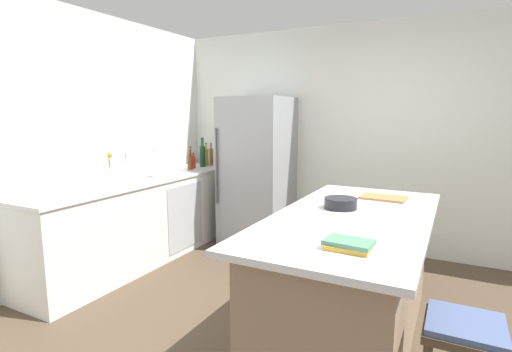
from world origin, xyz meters
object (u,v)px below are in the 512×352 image
(bar_stool, at_px, (464,344))
(olive_oil_bottle, at_px, (206,156))
(mixing_bowl, at_px, (341,203))
(paper_towel_roll, at_px, (154,165))
(refrigerator, at_px, (257,171))
(whiskey_bottle, at_px, (191,159))
(sink_faucet, at_px, (127,165))
(vinegar_bottle, at_px, (211,156))
(cutting_board, at_px, (383,198))
(hot_sauce_bottle, at_px, (194,162))
(flower_vase, at_px, (110,175))
(cookbook_stack, at_px, (349,245))
(kitchen_island, at_px, (350,277))
(wine_bottle, at_px, (203,155))
(syrup_bottle, at_px, (190,162))

(bar_stool, relative_size, olive_oil_bottle, 2.06)
(mixing_bowl, bearing_deg, paper_towel_roll, 167.15)
(refrigerator, xyz_separation_m, olive_oil_bottle, (-0.80, 0.08, 0.14))
(paper_towel_roll, height_order, whiskey_bottle, paper_towel_roll)
(sink_faucet, bearing_deg, vinegar_bottle, 85.60)
(vinegar_bottle, height_order, mixing_bowl, vinegar_bottle)
(cutting_board, bearing_deg, refrigerator, 149.72)
(whiskey_bottle, distance_m, hot_sauce_bottle, 0.14)
(flower_vase, distance_m, cookbook_stack, 2.58)
(kitchen_island, xyz_separation_m, wine_bottle, (-2.34, 1.57, 0.60))
(kitchen_island, height_order, hot_sauce_bottle, hot_sauce_bottle)
(sink_faucet, bearing_deg, flower_vase, -71.56)
(kitchen_island, xyz_separation_m, sink_faucet, (-2.44, 0.36, 0.60))
(paper_towel_roll, bearing_deg, flower_vase, -89.44)
(whiskey_bottle, height_order, mixing_bowl, whiskey_bottle)
(bar_stool, relative_size, paper_towel_roll, 2.02)
(wine_bottle, bearing_deg, sink_faucet, -94.60)
(refrigerator, height_order, vinegar_bottle, refrigerator)
(sink_faucet, xyz_separation_m, vinegar_bottle, (0.11, 1.40, -0.04))
(syrup_bottle, distance_m, cutting_board, 2.51)
(paper_towel_roll, xyz_separation_m, vinegar_bottle, (0.01, 1.10, -0.01))
(refrigerator, height_order, mixing_bowl, refrigerator)
(olive_oil_bottle, relative_size, mixing_bowl, 1.29)
(refrigerator, distance_m, sink_faucet, 1.53)
(whiskey_bottle, distance_m, mixing_bowl, 2.69)
(bar_stool, bearing_deg, kitchen_island, 137.44)
(hot_sauce_bottle, bearing_deg, syrup_bottle, -75.26)
(flower_vase, distance_m, wine_bottle, 1.54)
(refrigerator, distance_m, cookbook_stack, 2.85)
(bar_stool, distance_m, cookbook_stack, 0.69)
(whiskey_bottle, bearing_deg, olive_oil_bottle, 61.47)
(sink_faucet, distance_m, olive_oil_bottle, 1.32)
(olive_oil_bottle, relative_size, hot_sauce_bottle, 1.58)
(refrigerator, relative_size, bar_stool, 2.83)
(bar_stool, relative_size, hot_sauce_bottle, 3.24)
(flower_vase, relative_size, whiskey_bottle, 1.18)
(cookbook_stack, height_order, mixing_bowl, mixing_bowl)
(vinegar_bottle, relative_size, syrup_bottle, 1.25)
(vinegar_bottle, xyz_separation_m, mixing_bowl, (2.21, -1.61, -0.08))
(cutting_board, bearing_deg, paper_towel_roll, 179.55)
(vinegar_bottle, height_order, hot_sauce_bottle, vinegar_bottle)
(cookbook_stack, bearing_deg, vinegar_bottle, 135.41)
(sink_faucet, distance_m, hot_sauce_bottle, 1.04)
(bar_stool, relative_size, syrup_bottle, 2.62)
(paper_towel_roll, bearing_deg, wine_bottle, 90.22)
(hot_sauce_bottle, distance_m, syrup_bottle, 0.11)
(cookbook_stack, bearing_deg, cutting_board, 92.13)
(whiskey_bottle, bearing_deg, paper_towel_roll, -81.38)
(kitchen_island, height_order, bar_stool, kitchen_island)
(flower_vase, xyz_separation_m, vinegar_bottle, (0.00, 1.72, 0.01))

